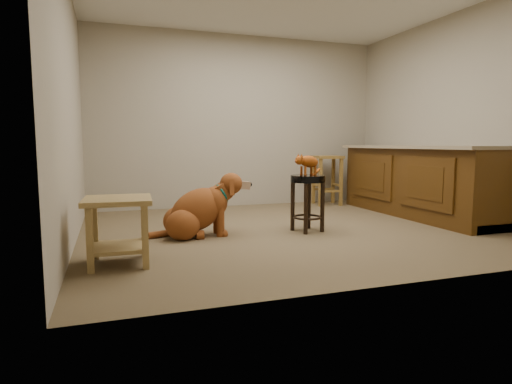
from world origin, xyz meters
name	(u,v)px	position (x,y,z in m)	size (l,w,h in m)	color
floor	(290,229)	(0.00, 0.00, 0.00)	(4.50, 4.00, 0.01)	brown
room_shell	(291,78)	(0.00, 0.00, 1.68)	(4.54, 4.04, 2.62)	#9E957F
cabinet_run	(416,183)	(1.94, 0.30, 0.44)	(0.70, 2.56, 0.94)	#51310E
padded_stool	(308,192)	(0.14, -0.16, 0.44)	(0.39, 0.39, 0.62)	black
wood_stool	(327,179)	(1.33, 1.63, 0.40)	(0.47, 0.47, 0.77)	brown
side_table	(118,221)	(-1.86, -0.85, 0.35)	(0.55, 0.55, 0.54)	#9C7F48
golden_retriever	(198,211)	(-1.05, -0.02, 0.26)	(1.11, 0.55, 0.70)	brown
tabby_kitten	(307,162)	(0.13, -0.16, 0.76)	(0.39, 0.23, 0.26)	#923E0E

